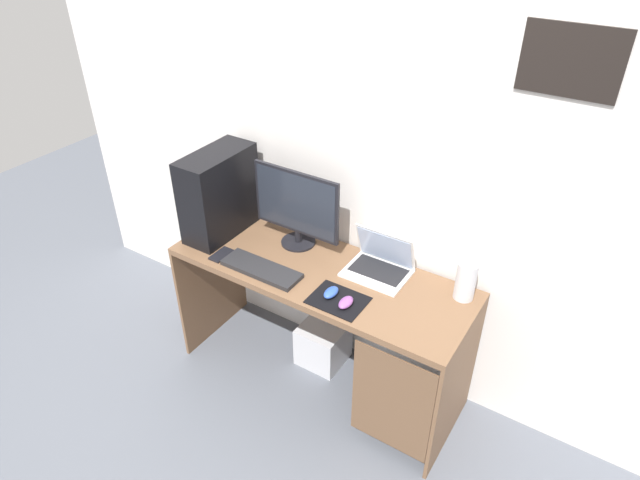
% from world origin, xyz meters
% --- Properties ---
extents(ground_plane, '(8.00, 8.00, 0.00)m').
position_xyz_m(ground_plane, '(0.00, 0.00, 0.00)').
color(ground_plane, slate).
extents(wall_back, '(4.00, 0.05, 2.60)m').
position_xyz_m(wall_back, '(0.00, 0.32, 1.30)').
color(wall_back, silver).
rests_on(wall_back, ground_plane).
extents(desk, '(1.56, 0.56, 0.77)m').
position_xyz_m(desk, '(0.02, -0.01, 0.62)').
color(desk, brown).
rests_on(desk, ground_plane).
extents(pc_tower, '(0.20, 0.44, 0.47)m').
position_xyz_m(pc_tower, '(-0.65, 0.02, 1.00)').
color(pc_tower, black).
rests_on(pc_tower, desk).
extents(monitor, '(0.50, 0.19, 0.43)m').
position_xyz_m(monitor, '(-0.23, 0.13, 1.00)').
color(monitor, black).
rests_on(monitor, desk).
extents(laptop, '(0.31, 0.24, 0.22)m').
position_xyz_m(laptop, '(0.26, 0.15, 0.81)').
color(laptop, white).
rests_on(laptop, desk).
extents(speaker, '(0.09, 0.09, 0.19)m').
position_xyz_m(speaker, '(0.68, 0.18, 0.87)').
color(speaker, silver).
rests_on(speaker, desk).
extents(keyboard, '(0.42, 0.14, 0.02)m').
position_xyz_m(keyboard, '(-0.24, -0.17, 0.78)').
color(keyboard, '#232326').
rests_on(keyboard, desk).
extents(mousepad, '(0.26, 0.20, 0.00)m').
position_xyz_m(mousepad, '(0.20, -0.16, 0.77)').
color(mousepad, black).
rests_on(mousepad, desk).
extents(mouse_left, '(0.06, 0.10, 0.03)m').
position_xyz_m(mouse_left, '(0.15, -0.15, 0.79)').
color(mouse_left, '#2D51B2').
rests_on(mouse_left, mousepad).
extents(mouse_right, '(0.06, 0.10, 0.03)m').
position_xyz_m(mouse_right, '(0.25, -0.17, 0.79)').
color(mouse_right, '#8C4C99').
rests_on(mouse_right, mousepad).
extents(cell_phone, '(0.07, 0.13, 0.01)m').
position_xyz_m(cell_phone, '(-0.50, -0.17, 0.78)').
color(cell_phone, black).
rests_on(cell_phone, desk).
extents(subwoofer, '(0.25, 0.25, 0.25)m').
position_xyz_m(subwoofer, '(-0.06, 0.13, 0.13)').
color(subwoofer, silver).
rests_on(subwoofer, ground_plane).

